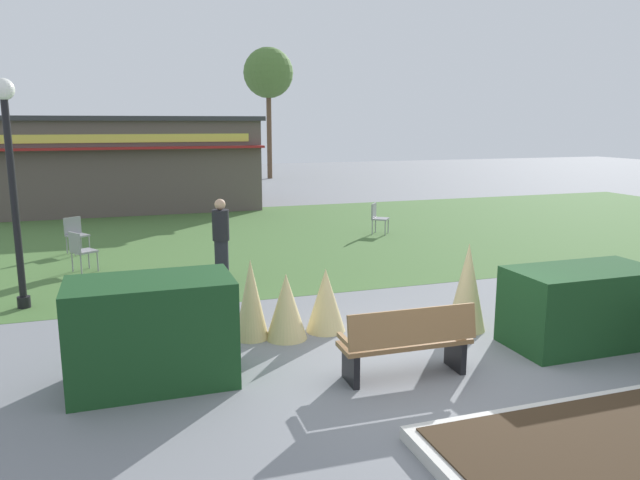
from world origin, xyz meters
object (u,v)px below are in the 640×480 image
at_px(lamppost_mid, 11,166).
at_px(cafe_chair_east, 377,216).
at_px(cafe_chair_center, 80,248).
at_px(park_bench, 407,342).
at_px(food_kiosk, 127,163).
at_px(parked_car_west_slot, 99,177).
at_px(cafe_chair_west, 75,232).
at_px(parked_car_center_slot, 202,174).
at_px(tree_left_bg, 268,74).
at_px(person_strolling, 221,240).

bearing_deg(lamppost_mid, cafe_chair_east, 27.59).
xyz_separation_m(lamppost_mid, cafe_chair_center, (0.82, 2.40, -1.94)).
relative_size(park_bench, food_kiosk, 0.18).
height_order(cafe_chair_east, parked_car_west_slot, parked_car_west_slot).
relative_size(food_kiosk, cafe_chair_west, 10.76).
bearing_deg(parked_car_center_slot, lamppost_mid, -106.24).
relative_size(food_kiosk, tree_left_bg, 1.31).
distance_m(cafe_chair_west, person_strolling, 4.88).
distance_m(cafe_chair_east, parked_car_center_slot, 15.20).
bearing_deg(park_bench, food_kiosk, 99.81).
xyz_separation_m(food_kiosk, tree_left_bg, (8.00, 10.30, 4.17)).
height_order(cafe_chair_west, person_strolling, person_strolling).
bearing_deg(cafe_chair_west, lamppost_mid, -97.52).
relative_size(lamppost_mid, parked_car_center_slot, 0.92).
bearing_deg(food_kiosk, parked_car_west_slot, 100.21).
bearing_deg(lamppost_mid, tree_left_bg, 66.30).
relative_size(food_kiosk, person_strolling, 5.67).
distance_m(cafe_chair_center, tree_left_bg, 23.06).
bearing_deg(tree_left_bg, park_bench, -100.27).
relative_size(food_kiosk, parked_car_west_slot, 2.27).
bearing_deg(parked_car_center_slot, park_bench, -91.52).
bearing_deg(park_bench, parked_car_center_slot, 88.48).
bearing_deg(person_strolling, cafe_chair_center, 90.02).
height_order(park_bench, food_kiosk, food_kiosk).
bearing_deg(person_strolling, parked_car_west_slot, 39.99).
height_order(food_kiosk, cafe_chair_center, food_kiosk).
bearing_deg(parked_car_center_slot, food_kiosk, -117.80).
relative_size(park_bench, cafe_chair_east, 1.92).
height_order(food_kiosk, tree_left_bg, tree_left_bg).
xyz_separation_m(cafe_chair_east, person_strolling, (-5.15, -3.86, 0.33)).
bearing_deg(lamppost_mid, cafe_chair_center, 71.14).
xyz_separation_m(park_bench, cafe_chair_center, (-4.20, 7.19, 0.05)).
distance_m(cafe_chair_west, tree_left_bg, 21.27).
xyz_separation_m(person_strolling, parked_car_center_slot, (2.08, 18.75, -0.22)).
height_order(parked_car_west_slot, tree_left_bg, tree_left_bg).
height_order(cafe_chair_center, tree_left_bg, tree_left_bg).
bearing_deg(lamppost_mid, food_kiosk, 80.83).
bearing_deg(parked_car_center_slot, parked_car_west_slot, 179.99).
bearing_deg(cafe_chair_east, park_bench, -111.70).
bearing_deg(cafe_chair_east, person_strolling, -143.14).
distance_m(food_kiosk, person_strolling, 11.98).
xyz_separation_m(park_bench, parked_car_west_slot, (-4.24, 24.24, 0.16)).
distance_m(cafe_chair_west, parked_car_center_slot, 15.75).
distance_m(person_strolling, parked_car_center_slot, 18.87).
xyz_separation_m(parked_car_west_slot, tree_left_bg, (9.25, 3.39, 5.24)).
xyz_separation_m(food_kiosk, cafe_chair_east, (6.72, -7.98, -1.18)).
distance_m(food_kiosk, tree_left_bg, 13.69).
xyz_separation_m(lamppost_mid, food_kiosk, (2.03, 12.55, -0.76)).
height_order(lamppost_mid, parked_car_center_slot, lamppost_mid).
bearing_deg(cafe_chair_west, cafe_chair_center, -84.15).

